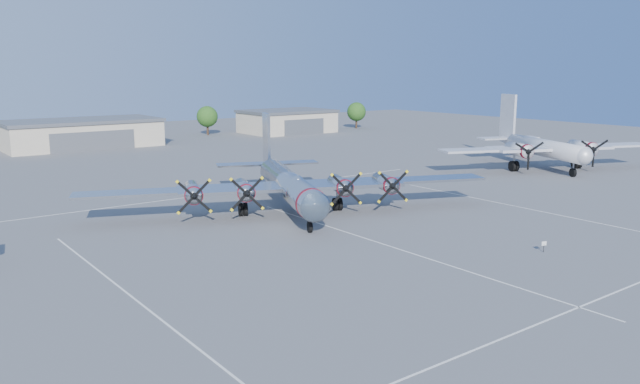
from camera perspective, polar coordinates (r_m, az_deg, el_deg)
ground at (r=56.99m, az=3.23°, el=-3.96°), size 260.00×260.00×0.00m
parking_lines at (r=55.72m, az=4.39°, el=-4.32°), size 60.00×50.08×0.01m
hangar_center at (r=129.48m, az=-20.97°, el=5.04°), size 28.60×14.60×5.40m
hangar_east at (r=149.97m, az=-3.02°, el=6.50°), size 20.60×14.60×5.40m
tree_east at (r=145.95m, az=-10.27°, el=6.80°), size 4.80×4.80×6.64m
tree_far_east at (r=160.38m, az=3.35°, el=7.33°), size 4.80×4.80×6.64m
main_bomber_b29 at (r=67.34m, az=-2.99°, el=-1.59°), size 50.92×43.50×9.51m
twin_engine_east at (r=100.77m, az=19.45°, el=2.04°), size 41.02×35.81×10.85m
info_placard at (r=54.75m, az=19.79°, el=-4.55°), size 0.47×0.16×0.91m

